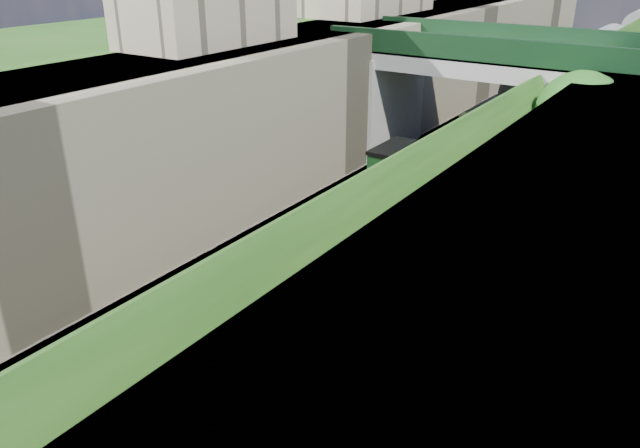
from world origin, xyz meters
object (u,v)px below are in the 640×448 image
(road_bridge, at_px, (501,95))
(locomotive, at_px, (375,228))
(tender, at_px, (454,176))
(tree, at_px, (583,119))

(road_bridge, height_order, locomotive, road_bridge)
(locomotive, relative_size, tender, 1.70)
(tree, xyz_separation_m, locomotive, (-4.71, -8.66, -2.75))
(tree, bearing_deg, tender, -164.56)
(road_bridge, xyz_separation_m, tender, (0.26, -6.25, -2.46))
(road_bridge, distance_m, tender, 6.72)
(tree, bearing_deg, locomotive, -118.55)
(road_bridge, bearing_deg, tender, -87.65)
(road_bridge, bearing_deg, tree, -44.86)
(tree, distance_m, tender, 5.75)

